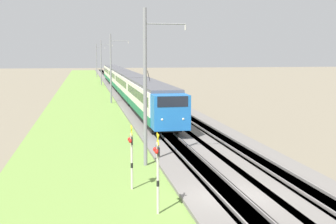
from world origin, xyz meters
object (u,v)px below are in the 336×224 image
Objects in this scene: catenary_mast_near at (146,87)px; crossing_signal_near at (158,166)px; passenger_train at (124,80)px; catenary_mast_far at (101,62)px; catenary_mast_distant at (97,60)px; catenary_mast_mid at (111,68)px; crossing_signal_aux at (131,152)px.

crossing_signal_near is at bearing 175.60° from catenary_mast_near.
catenary_mast_far reaches higher than passenger_train.
passenger_train is 9.23× the size of catenary_mast_distant.
crossing_signal_near is at bearing 179.15° from catenary_mast_mid.
crossing_signal_near is 8.98m from catenary_mast_near.
catenary_mast_far reaches higher than catenary_mast_distant.
catenary_mast_far is at bearing -90.47° from crossing_signal_near.
catenary_mast_distant is (112.25, -1.37, 2.82)m from crossing_signal_aux.
crossing_signal_near is 116.02m from catenary_mast_distant.
catenary_mast_mid is at bearing -0.00° from catenary_mast_near.
passenger_train is 21.86m from catenary_mast_far.
catenary_mast_near is (4.81, -1.37, 2.83)m from crossing_signal_aux.
passenger_train is 24.50× the size of crossing_signal_near.
catenary_mast_far is 1.01× the size of catenary_mast_distant.
catenary_mast_near is at bearing -3.27° from passenger_train.
crossing_signal_aux is (3.74, 0.71, -0.15)m from crossing_signal_near.
crossing_signal_near is at bearing 100.74° from crossing_signal_aux.
catenary_mast_distant is at bearing -0.00° from catenary_mast_far.
catenary_mast_near reaches higher than passenger_train.
crossing_signal_aux is 5.74m from catenary_mast_near.
catenary_mast_mid reaches higher than crossing_signal_near.
catenary_mast_mid is 0.98× the size of catenary_mast_far.
catenary_mast_near is (-50.11, 2.86, 2.50)m from passenger_train.
catenary_mast_far is at bearing -91.02° from crossing_signal_aux.
passenger_train reaches higher than crossing_signal_near.
catenary_mast_near reaches higher than catenary_mast_distant.
crossing_signal_aux is 76.50m from catenary_mast_far.
catenary_mast_far is at bearing -172.42° from passenger_train.
catenary_mast_mid is at bearing -91.93° from crossing_signal_aux.
catenary_mast_mid is (40.62, -1.37, 2.81)m from crossing_signal_aux.
catenary_mast_near is at bearing -94.40° from crossing_signal_near.
catenary_mast_mid is 35.81m from catenary_mast_far.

